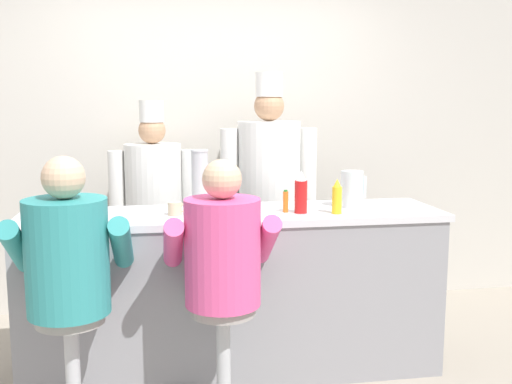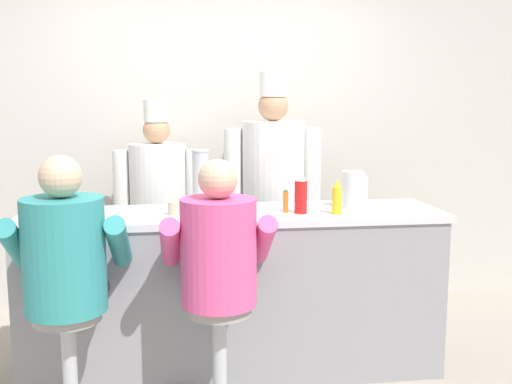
# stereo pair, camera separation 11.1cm
# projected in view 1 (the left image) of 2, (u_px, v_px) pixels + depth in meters

# --- Properties ---
(wall_back) EXTENTS (10.00, 0.06, 2.70)m
(wall_back) POSITION_uv_depth(u_px,v_px,m) (213.00, 137.00, 4.70)
(wall_back) COLOR beige
(wall_back) RESTS_ON ground_plane
(diner_counter) EXTENTS (2.48, 0.63, 0.98)m
(diner_counter) POSITION_uv_depth(u_px,v_px,m) (234.00, 292.00, 3.60)
(diner_counter) COLOR gray
(diner_counter) RESTS_ON ground_plane
(ketchup_bottle_red) EXTENTS (0.07, 0.07, 0.25)m
(ketchup_bottle_red) POSITION_uv_depth(u_px,v_px,m) (301.00, 193.00, 3.48)
(ketchup_bottle_red) COLOR red
(ketchup_bottle_red) RESTS_ON diner_counter
(mustard_bottle_yellow) EXTENTS (0.06, 0.06, 0.20)m
(mustard_bottle_yellow) POSITION_uv_depth(u_px,v_px,m) (337.00, 197.00, 3.46)
(mustard_bottle_yellow) COLOR yellow
(mustard_bottle_yellow) RESTS_ON diner_counter
(hot_sauce_bottle_orange) EXTENTS (0.03, 0.03, 0.13)m
(hot_sauce_bottle_orange) POSITION_uv_depth(u_px,v_px,m) (286.00, 201.00, 3.51)
(hot_sauce_bottle_orange) COLOR orange
(hot_sauce_bottle_orange) RESTS_ON diner_counter
(water_pitcher_clear) EXTENTS (0.16, 0.14, 0.23)m
(water_pitcher_clear) POSITION_uv_depth(u_px,v_px,m) (352.00, 189.00, 3.67)
(water_pitcher_clear) COLOR silver
(water_pitcher_clear) RESTS_ON diner_counter
(breakfast_plate) EXTENTS (0.26, 0.26, 0.05)m
(breakfast_plate) POSITION_uv_depth(u_px,v_px,m) (214.00, 213.00, 3.42)
(breakfast_plate) COLOR white
(breakfast_plate) RESTS_ON diner_counter
(cereal_bowl) EXTENTS (0.14, 0.14, 0.06)m
(cereal_bowl) POSITION_uv_depth(u_px,v_px,m) (87.00, 217.00, 3.23)
(cereal_bowl) COLOR white
(cereal_bowl) RESTS_ON diner_counter
(coffee_mug_white) EXTENTS (0.12, 0.08, 0.09)m
(coffee_mug_white) POSITION_uv_depth(u_px,v_px,m) (83.00, 209.00, 3.37)
(coffee_mug_white) COLOR white
(coffee_mug_white) RESTS_ON diner_counter
(coffee_mug_tan) EXTENTS (0.12, 0.08, 0.08)m
(coffee_mug_tan) POSITION_uv_depth(u_px,v_px,m) (176.00, 209.00, 3.42)
(coffee_mug_tan) COLOR beige
(coffee_mug_tan) RESTS_ON diner_counter
(cup_stack_steel) EXTENTS (0.11, 0.11, 0.36)m
(cup_stack_steel) POSITION_uv_depth(u_px,v_px,m) (200.00, 179.00, 3.63)
(cup_stack_steel) COLOR #B7BABF
(cup_stack_steel) RESTS_ON diner_counter
(diner_seated_teal) EXTENTS (0.59, 0.58, 1.38)m
(diner_seated_teal) POSITION_uv_depth(u_px,v_px,m) (69.00, 264.00, 2.84)
(diner_seated_teal) COLOR #B2B5BA
(diner_seated_teal) RESTS_ON ground_plane
(diner_seated_pink) EXTENTS (0.57, 0.56, 1.36)m
(diner_seated_pink) POSITION_uv_depth(u_px,v_px,m) (222.00, 260.00, 2.96)
(diner_seated_pink) COLOR #B2B5BA
(diner_seated_pink) RESTS_ON ground_plane
(cook_in_whites_near) EXTENTS (0.64, 0.41, 1.64)m
(cook_in_whites_near) POSITION_uv_depth(u_px,v_px,m) (154.00, 202.00, 4.38)
(cook_in_whites_near) COLOR #232328
(cook_in_whites_near) RESTS_ON ground_plane
(cook_in_whites_far) EXTENTS (0.72, 0.46, 1.84)m
(cook_in_whites_far) POSITION_uv_depth(u_px,v_px,m) (269.00, 186.00, 4.40)
(cook_in_whites_far) COLOR #232328
(cook_in_whites_far) RESTS_ON ground_plane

